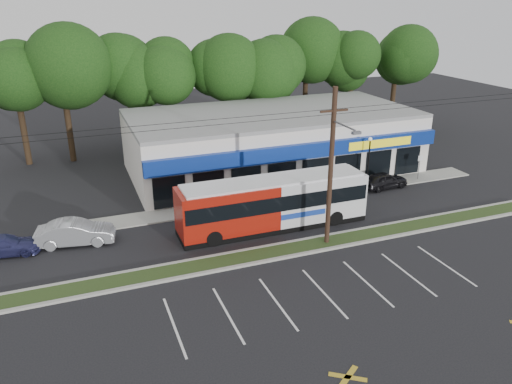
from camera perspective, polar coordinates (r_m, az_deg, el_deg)
The scene contains 16 objects.
ground at distance 30.45m, azimuth 3.96°, elevation -7.61°, with size 120.00×120.00×0.00m, color black.
grass_strip at distance 31.22m, azimuth 3.19°, elevation -6.69°, with size 40.00×1.60×0.12m, color #213716.
curb_south at distance 30.53m, azimuth 3.85°, elevation -7.37°, with size 40.00×0.25×0.14m, color #9E9E93.
curb_north at distance 31.90m, azimuth 2.56°, elevation -6.00°, with size 40.00×0.25×0.14m, color #9E9E93.
sidewalk at distance 39.73m, azimuth 5.06°, elevation -0.35°, with size 32.00×2.20×0.10m, color #9E9E93.
strip_mall at distance 45.05m, azimuth 1.89°, elevation 5.87°, with size 25.00×12.55×5.30m.
utility_pole at distance 30.24m, azimuth 8.37°, elevation 3.21°, with size 50.00×2.77×10.00m.
lamp_post at distance 41.58m, azimuth 12.78°, elevation 4.03°, with size 0.30×0.30×4.25m.
sign_post at distance 44.64m, azimuth 18.20°, elevation 3.17°, with size 0.45×0.10×2.23m.
tree_line at distance 52.73m, azimuth -3.99°, elevation 14.53°, with size 46.76×6.76×11.83m.
metrobus at distance 33.61m, azimuth 1.99°, elevation -1.13°, with size 13.06×2.81×3.50m.
car_dark at distance 42.30m, azimuth 14.47°, elevation 1.32°, with size 1.60×3.97×1.35m, color black.
car_silver at distance 33.76m, azimuth -19.95°, elevation -4.38°, with size 1.68×4.80×1.58m, color #9B9EA3.
car_blue at distance 34.26m, azimuth -26.86°, elevation -5.45°, with size 1.71×4.20×1.22m, color navy.
pedestrian_a at distance 39.06m, azimuth 9.44°, elevation 0.44°, with size 0.68×0.45×1.87m, color beige.
pedestrian_b at distance 39.05m, azimuth 7.05°, elevation 0.44°, with size 0.83×0.65×1.72m, color beige.
Camera 1 is at (-11.51, -23.99, 14.80)m, focal length 35.00 mm.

